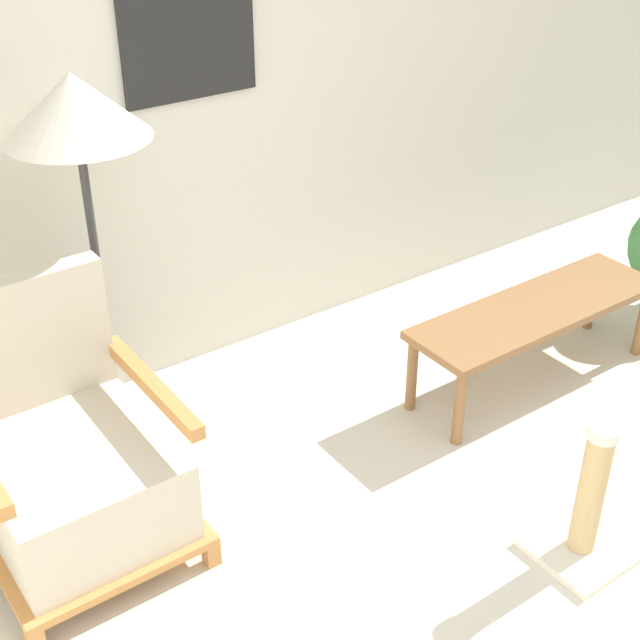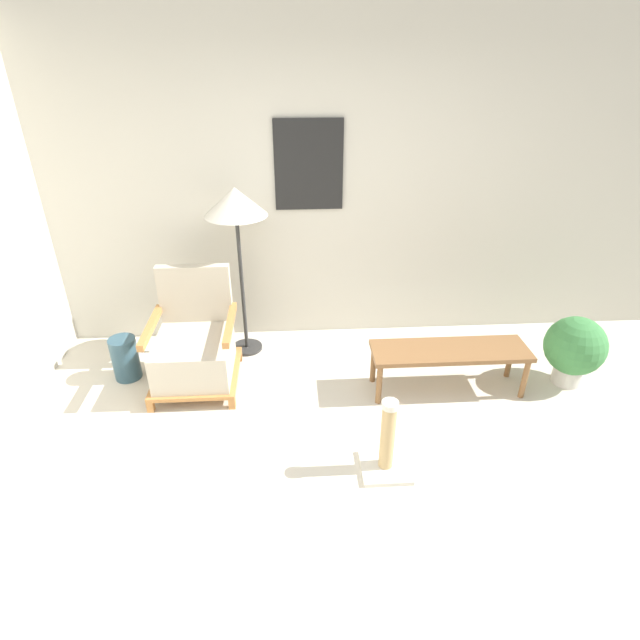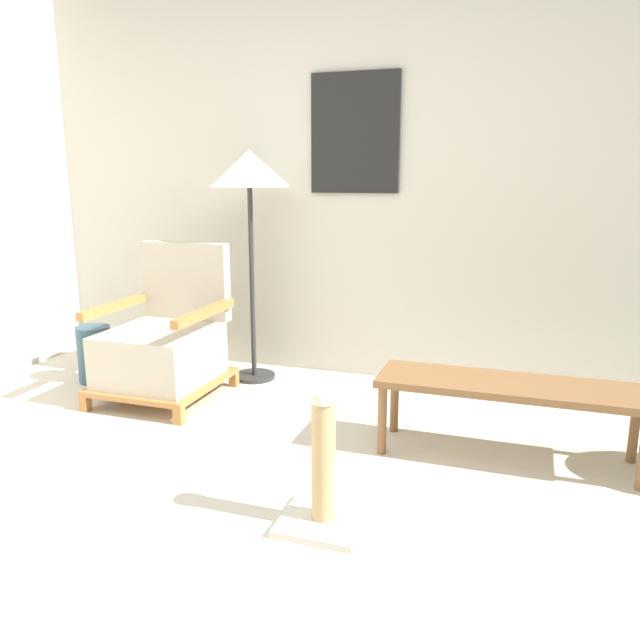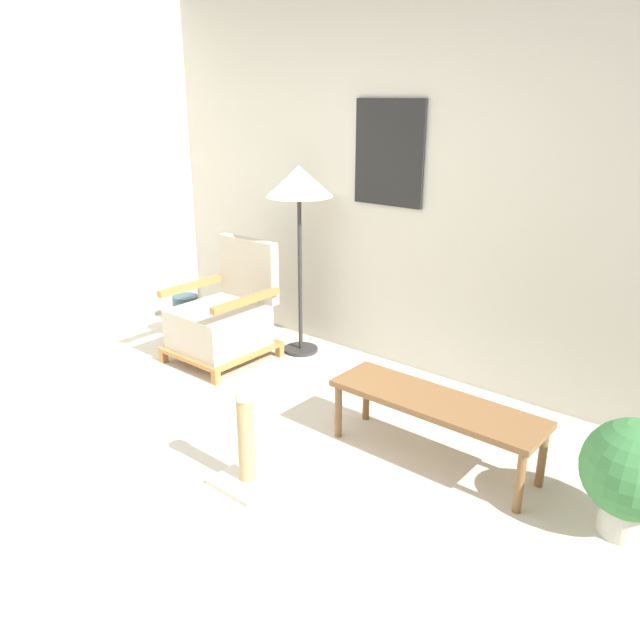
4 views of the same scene
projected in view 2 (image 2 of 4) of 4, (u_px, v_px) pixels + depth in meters
The scene contains 8 objects.
ground_plane at pixel (352, 523), 2.85m from camera, with size 14.00×14.00×0.00m, color beige.
wall_back at pixel (325, 188), 4.18m from camera, with size 8.00×0.09×2.70m.
armchair at pixel (195, 348), 3.91m from camera, with size 0.65×0.70×0.90m.
floor_lamp at pixel (236, 209), 3.89m from camera, with size 0.50×0.50×1.45m.
coffee_table at pixel (450, 354), 3.82m from camera, with size 1.20×0.36×0.37m.
vase at pixel (125, 358), 4.03m from camera, with size 0.21×0.21×0.36m, color #2D4C5B.
potted_plant at pixel (575, 348), 3.90m from camera, with size 0.46×0.46×0.58m.
scratching_post at pixel (387, 448), 3.14m from camera, with size 0.31×0.31×0.54m.
Camera 2 is at (-0.30, -1.93, 2.38)m, focal length 28.00 mm.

